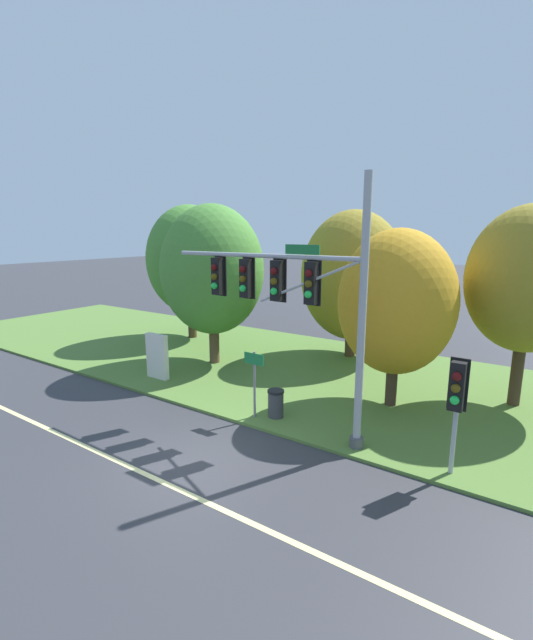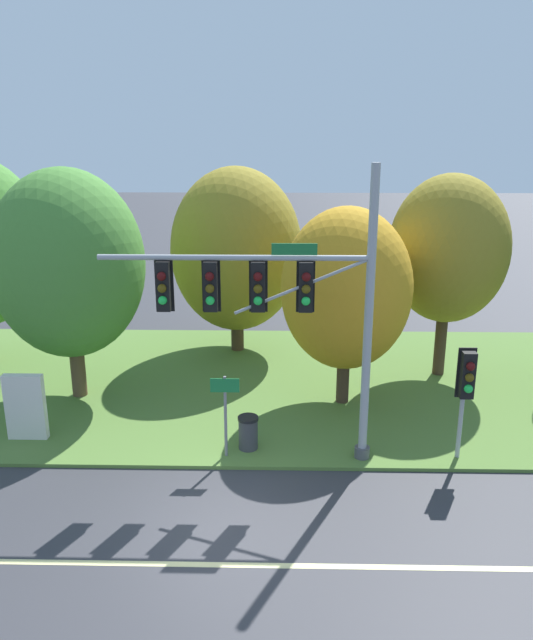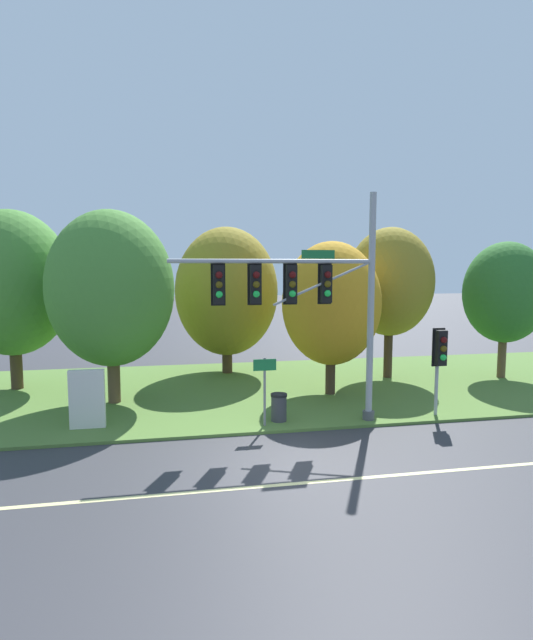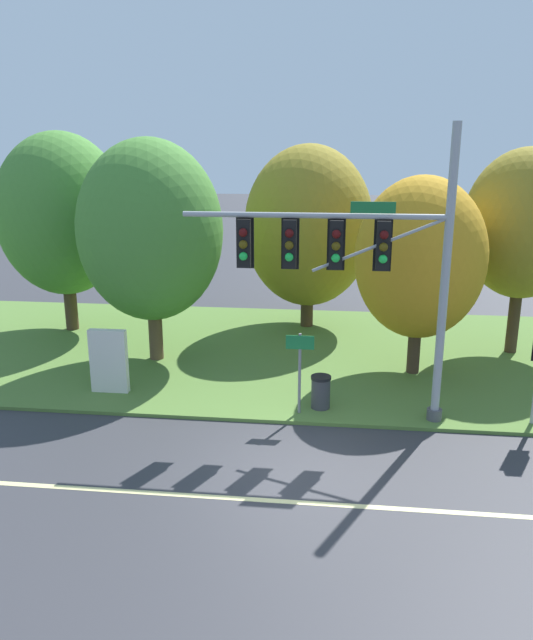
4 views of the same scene
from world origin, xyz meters
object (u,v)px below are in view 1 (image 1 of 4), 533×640
(tree_behind_signpost, at_px, (353,276))
(trash_bin, at_px, (276,403))
(tree_left_of_mast, at_px, (212,270))
(info_kiosk, at_px, (157,356))
(route_sign_post, at_px, (254,375))
(tree_mid_verge, at_px, (396,303))
(traffic_signal_mast, at_px, (292,293))
(tree_tall_centre, at_px, (528,280))
(pedestrian_signal_near_kerb, at_px, (457,393))
(tree_nearest_road, at_px, (190,260))

(tree_behind_signpost, height_order, trash_bin, tree_behind_signpost)
(tree_left_of_mast, height_order, info_kiosk, tree_left_of_mast)
(route_sign_post, bearing_deg, tree_mid_verge, 46.39)
(route_sign_post, height_order, tree_behind_signpost, tree_behind_signpost)
(info_kiosk, bearing_deg, tree_left_of_mast, 80.48)
(tree_behind_signpost, relative_size, info_kiosk, 3.74)
(traffic_signal_mast, distance_m, tree_mid_verge, 4.16)
(route_sign_post, bearing_deg, tree_left_of_mast, 142.59)
(tree_left_of_mast, relative_size, info_kiosk, 3.84)
(tree_behind_signpost, relative_size, trash_bin, 7.64)
(tree_behind_signpost, relative_size, tree_mid_verge, 1.14)
(route_sign_post, distance_m, tree_left_of_mast, 7.08)
(traffic_signal_mast, xyz_separation_m, tree_left_of_mast, (-6.55, 3.93, 0.05))
(tree_tall_centre, bearing_deg, tree_mid_verge, -145.79)
(tree_mid_verge, bearing_deg, info_kiosk, -163.39)
(route_sign_post, relative_size, tree_behind_signpost, 0.32)
(pedestrian_signal_near_kerb, height_order, route_sign_post, pedestrian_signal_near_kerb)
(traffic_signal_mast, bearing_deg, tree_mid_verge, 60.86)
(tree_left_of_mast, bearing_deg, info_kiosk, -99.52)
(traffic_signal_mast, height_order, tree_behind_signpost, traffic_signal_mast)
(tree_behind_signpost, bearing_deg, tree_left_of_mast, -136.72)
(traffic_signal_mast, xyz_separation_m, tree_mid_verge, (2.00, 3.59, -0.60))
(pedestrian_signal_near_kerb, relative_size, info_kiosk, 1.62)
(tree_behind_signpost, xyz_separation_m, trash_bin, (0.83, -8.09, -3.52))
(tree_tall_centre, bearing_deg, tree_left_of_mast, -170.04)
(tree_left_of_mast, xyz_separation_m, tree_tall_centre, (12.21, 2.14, 0.12))
(route_sign_post, height_order, tree_tall_centre, tree_tall_centre)
(tree_nearest_road, bearing_deg, pedestrian_signal_near_kerb, -24.35)
(tree_left_of_mast, relative_size, tree_tall_centre, 1.04)
(tree_mid_verge, distance_m, trash_bin, 5.34)
(pedestrian_signal_near_kerb, distance_m, trash_bin, 5.86)
(traffic_signal_mast, height_order, tree_tall_centre, traffic_signal_mast)
(tree_left_of_mast, bearing_deg, tree_behind_signpost, 43.28)
(pedestrian_signal_near_kerb, xyz_separation_m, tree_nearest_road, (-15.59, 7.06, 2.27))
(tree_left_of_mast, distance_m, tree_mid_verge, 8.58)
(trash_bin, bearing_deg, tree_left_of_mast, 148.45)
(info_kiosk, bearing_deg, tree_mid_verge, 16.61)
(pedestrian_signal_near_kerb, height_order, info_kiosk, pedestrian_signal_near_kerb)
(tree_nearest_road, distance_m, tree_behind_signpost, 9.34)
(route_sign_post, bearing_deg, pedestrian_signal_near_kerb, -0.84)
(tree_nearest_road, height_order, tree_left_of_mast, tree_nearest_road)
(route_sign_post, xyz_separation_m, trash_bin, (0.57, 0.43, -0.99))
(info_kiosk, xyz_separation_m, trash_bin, (6.21, -0.46, -0.47))
(tree_nearest_road, distance_m, trash_bin, 12.62)
(tree_nearest_road, xyz_separation_m, info_kiosk, (3.81, -6.08, -3.55))
(tree_behind_signpost, xyz_separation_m, tree_tall_centre, (7.33, -2.45, 0.49))
(pedestrian_signal_near_kerb, xyz_separation_m, tree_tall_centre, (0.93, 6.16, 2.25))
(route_sign_post, bearing_deg, info_kiosk, 171.10)
(tree_mid_verge, height_order, trash_bin, tree_mid_verge)
(route_sign_post, bearing_deg, traffic_signal_mast, -0.31)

